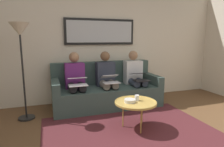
# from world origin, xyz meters

# --- Properties ---
(wall_rear) EXTENTS (6.00, 0.12, 2.60)m
(wall_rear) POSITION_xyz_m (0.00, -2.60, 1.30)
(wall_rear) COLOR beige
(wall_rear) RESTS_ON ground_plane
(area_rug) EXTENTS (2.60, 1.80, 0.01)m
(area_rug) POSITION_xyz_m (0.00, -0.85, 0.00)
(area_rug) COLOR #4C1E23
(area_rug) RESTS_ON ground_plane
(couch) EXTENTS (2.20, 0.90, 0.90)m
(couch) POSITION_xyz_m (0.00, -2.12, 0.31)
(couch) COLOR #384C47
(couch) RESTS_ON ground_plane
(framed_mirror) EXTENTS (1.57, 0.05, 0.56)m
(framed_mirror) POSITION_xyz_m (0.00, -2.51, 1.55)
(framed_mirror) COLOR black
(coffee_table) EXTENTS (0.65, 0.65, 0.44)m
(coffee_table) POSITION_xyz_m (-0.12, -0.90, 0.42)
(coffee_table) COLOR tan
(coffee_table) RESTS_ON ground_plane
(cup) EXTENTS (0.07, 0.07, 0.09)m
(cup) POSITION_xyz_m (-0.16, -0.95, 0.48)
(cup) COLOR silver
(cup) RESTS_ON coffee_table
(bowl) EXTENTS (0.17, 0.17, 0.05)m
(bowl) POSITION_xyz_m (-0.02, -0.91, 0.46)
(bowl) COLOR beige
(bowl) RESTS_ON coffee_table
(person_left) EXTENTS (0.38, 0.58, 1.14)m
(person_left) POSITION_xyz_m (-0.64, -2.05, 0.61)
(person_left) COLOR silver
(person_left) RESTS_ON couch
(laptop_black) EXTENTS (0.31, 0.37, 0.15)m
(laptop_black) POSITION_xyz_m (-0.64, -1.81, 0.63)
(laptop_black) COLOR black
(person_middle) EXTENTS (0.38, 0.58, 1.14)m
(person_middle) POSITION_xyz_m (0.00, -2.05, 0.61)
(person_middle) COLOR #2D3342
(person_middle) RESTS_ON couch
(laptop_silver) EXTENTS (0.31, 0.33, 0.15)m
(laptop_silver) POSITION_xyz_m (0.00, -1.81, 0.62)
(laptop_silver) COLOR silver
(person_right) EXTENTS (0.38, 0.58, 1.14)m
(person_right) POSITION_xyz_m (0.64, -2.05, 0.61)
(person_right) COLOR #66236B
(person_right) RESTS_ON couch
(laptop_white) EXTENTS (0.34, 0.33, 0.14)m
(laptop_white) POSITION_xyz_m (0.64, -1.80, 0.63)
(laptop_white) COLOR white
(standing_lamp) EXTENTS (0.32, 0.32, 1.66)m
(standing_lamp) POSITION_xyz_m (1.55, -1.85, 1.37)
(standing_lamp) COLOR black
(standing_lamp) RESTS_ON ground_plane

